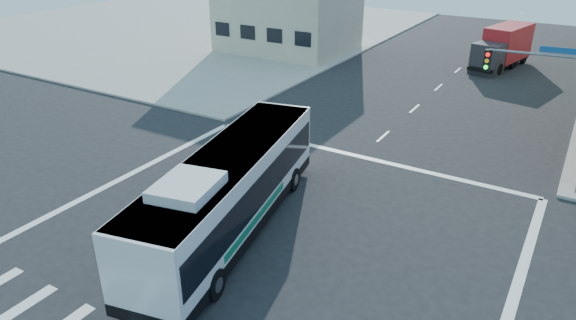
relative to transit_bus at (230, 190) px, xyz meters
The scene contains 6 objects.
ground 2.60m from the transit_bus, ahead, with size 120.00×120.00×0.00m, color black.
sidewalk_nw 48.53m from the transit_bus, 133.33° to the left, with size 50.00×50.00×0.15m, color #99968D.
building_west 33.97m from the transit_bus, 116.82° to the left, with size 12.06×10.06×8.00m.
signal_mast_ne 15.64m from the transit_bus, 45.25° to the left, with size 7.91×1.13×8.07m.
transit_bus is the anchor object (origin of this frame).
box_truck 34.59m from the transit_bus, 82.23° to the left, with size 4.05×8.34×3.61m.
Camera 1 is at (10.02, -15.18, 12.12)m, focal length 32.00 mm.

